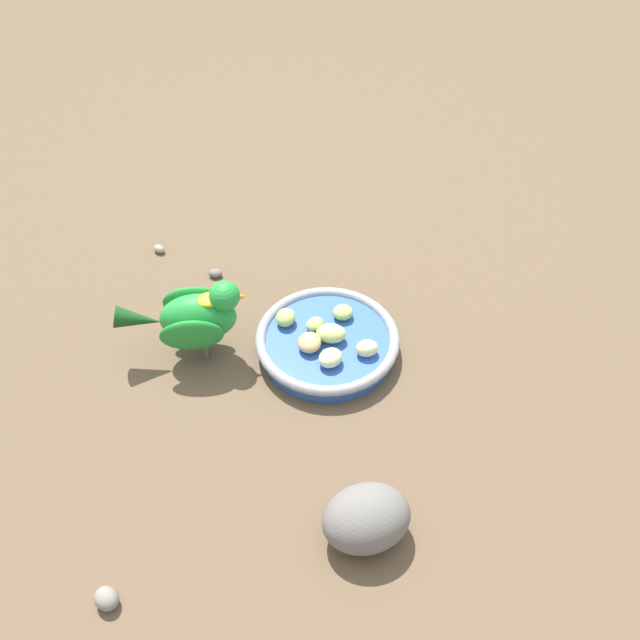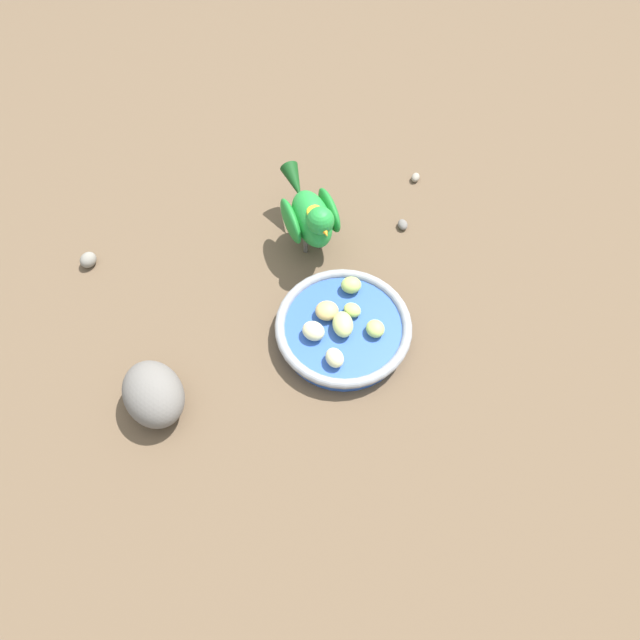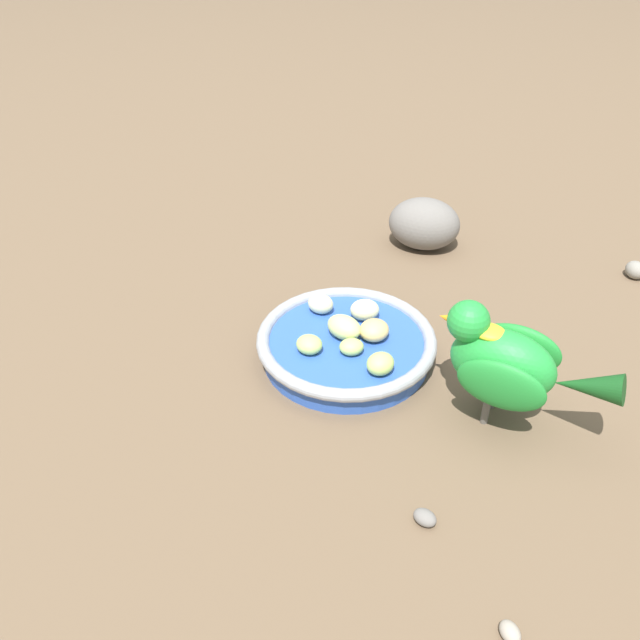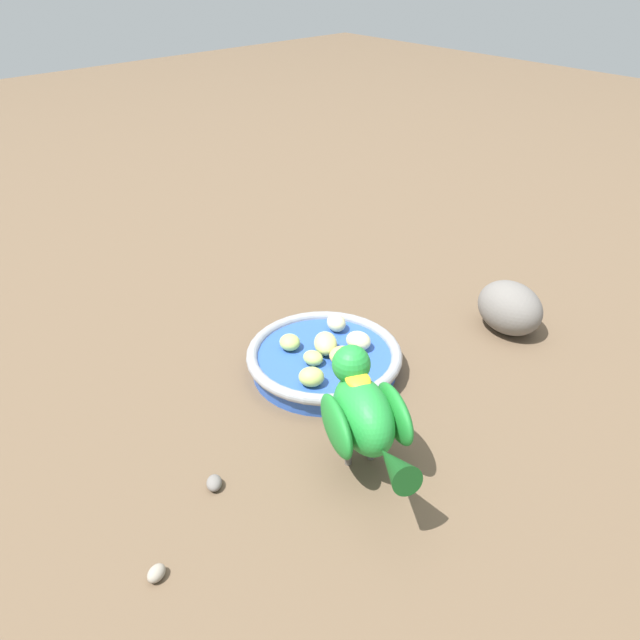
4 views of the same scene
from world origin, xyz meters
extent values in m
plane|color=brown|center=(0.00, 0.00, 0.00)|extent=(4.00, 4.00, 0.00)
cylinder|color=#2D56B7|center=(-0.02, 0.01, 0.01)|extent=(0.17, 0.17, 0.02)
torus|color=#93969B|center=(-0.02, 0.01, 0.02)|extent=(0.19, 0.19, 0.01)
ellipsoid|color=tan|center=(-0.03, 0.04, 0.03)|extent=(0.04, 0.04, 0.02)
ellipsoid|color=#C6D17A|center=(-0.03, 0.01, 0.04)|extent=(0.05, 0.05, 0.02)
ellipsoid|color=beige|center=(-0.07, -0.02, 0.03)|extent=(0.03, 0.03, 0.02)
ellipsoid|color=#B2CC66|center=(0.03, 0.05, 0.03)|extent=(0.04, 0.04, 0.02)
ellipsoid|color=#B2CC66|center=(0.00, -0.02, 0.03)|extent=(0.03, 0.03, 0.02)
ellipsoid|color=beige|center=(-0.06, 0.03, 0.04)|extent=(0.03, 0.04, 0.02)
ellipsoid|color=#B2CC66|center=(0.00, 0.02, 0.03)|extent=(0.02, 0.03, 0.02)
cylinder|color=#59544C|center=(0.07, 0.14, 0.02)|extent=(0.01, 0.01, 0.03)
cylinder|color=#59544C|center=(0.04, 0.15, 0.02)|extent=(0.01, 0.01, 0.03)
ellipsoid|color=green|center=(0.06, 0.15, 0.06)|extent=(0.09, 0.11, 0.07)
ellipsoid|color=#1E7F2D|center=(0.09, 0.15, 0.06)|extent=(0.05, 0.08, 0.05)
ellipsoid|color=#1E7F2D|center=(0.03, 0.17, 0.06)|extent=(0.05, 0.08, 0.05)
cone|color=#144719|center=(0.09, 0.22, 0.07)|extent=(0.05, 0.07, 0.04)
sphere|color=green|center=(0.04, 0.12, 0.10)|extent=(0.05, 0.05, 0.04)
cone|color=orange|center=(0.03, 0.10, 0.10)|extent=(0.02, 0.02, 0.01)
ellipsoid|color=yellow|center=(0.05, 0.14, 0.09)|extent=(0.04, 0.04, 0.01)
ellipsoid|color=slate|center=(-0.27, 0.11, 0.03)|extent=(0.09, 0.11, 0.07)
ellipsoid|color=gray|center=(0.28, 0.13, 0.01)|extent=(0.02, 0.02, 0.01)
ellipsoid|color=slate|center=(0.18, 0.08, 0.01)|extent=(0.02, 0.02, 0.01)
camera|label=1|loc=(-0.54, 0.32, 0.68)|focal=38.93mm
camera|label=2|loc=(-0.32, -0.24, 0.68)|focal=31.83mm
camera|label=3|loc=(0.53, 0.02, 0.45)|focal=38.00mm
camera|label=4|loc=(0.40, 0.48, 0.46)|focal=36.05mm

